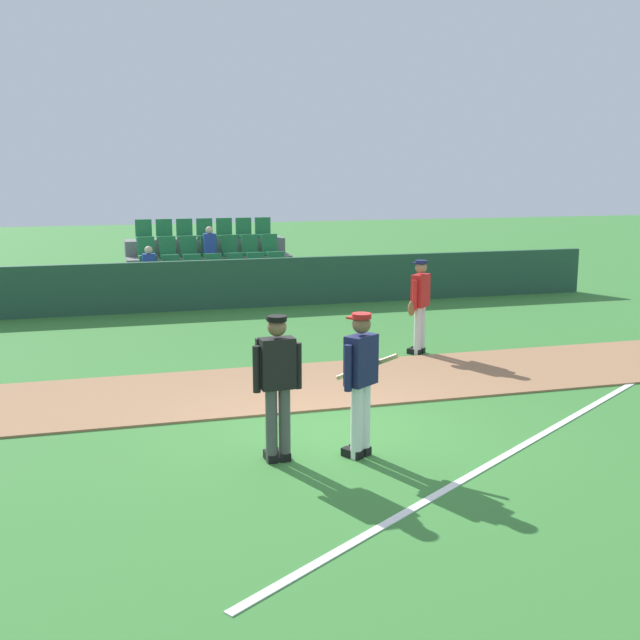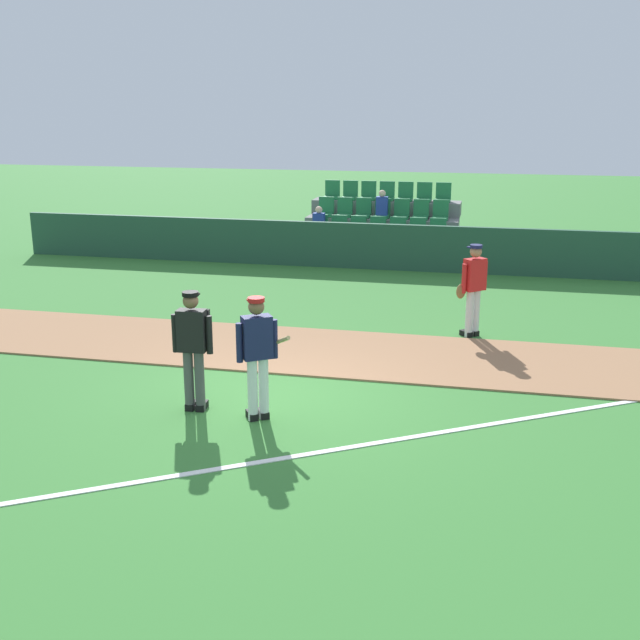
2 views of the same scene
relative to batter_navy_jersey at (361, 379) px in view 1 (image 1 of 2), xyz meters
name	(u,v)px [view 1 (image 1 of 2)]	position (x,y,z in m)	size (l,w,h in m)	color
ground_plane	(334,435)	(-0.08, 0.83, -0.97)	(80.00, 80.00, 0.00)	#387A33
infield_dirt_path	(292,386)	(-0.08, 3.17, -0.95)	(28.00, 2.67, 0.03)	#9E704C
foul_line_chalk	(557,426)	(2.92, 0.33, -0.96)	(12.00, 0.10, 0.01)	white
dugout_fence	(221,284)	(-0.08, 10.49, -0.36)	(20.00, 0.16, 1.21)	#234C38
stadium_bleachers	(210,274)	(-0.09, 12.36, -0.36)	(4.45, 2.95, 2.05)	slate
batter_navy_jersey	(361,379)	(0.00, 0.00, 0.00)	(0.73, 0.70, 1.76)	white
umpire_home_plate	(277,380)	(-0.99, 0.13, 0.03)	(0.59, 0.32, 1.76)	#4C4C4C
runner_red_jersey	(420,303)	(2.75, 4.74, -0.01)	(0.57, 0.49, 1.76)	silver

